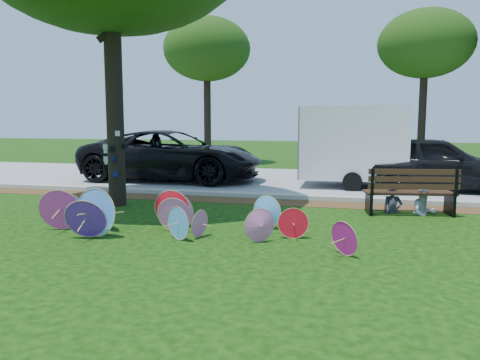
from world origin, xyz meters
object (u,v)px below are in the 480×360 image
(parasol_pile, at_px, (150,215))
(black_van, at_px, (172,156))
(park_bench, at_px, (409,191))
(cargo_trailer, at_px, (353,143))
(person_right, at_px, (425,187))
(dark_pickup, at_px, (433,163))
(person_left, at_px, (393,187))

(parasol_pile, height_order, black_van, black_van)
(park_bench, bearing_deg, cargo_trailer, 97.38)
(person_right, bearing_deg, dark_pickup, 57.66)
(person_left, xyz_separation_m, person_right, (0.70, -0.00, 0.01))
(black_van, bearing_deg, person_left, -120.91)
(parasol_pile, distance_m, cargo_trailer, 8.66)
(black_van, xyz_separation_m, person_left, (7.49, -4.47, -0.29))
(parasol_pile, relative_size, dark_pickup, 1.24)
(parasol_pile, xyz_separation_m, person_left, (4.70, 3.35, 0.26))
(cargo_trailer, distance_m, person_right, 4.81)
(cargo_trailer, height_order, person_left, cargo_trailer)
(dark_pickup, xyz_separation_m, cargo_trailer, (-2.48, 0.19, 0.61))
(parasol_pile, bearing_deg, person_right, 31.85)
(parasol_pile, distance_m, person_left, 5.77)
(park_bench, bearing_deg, person_left, 162.16)
(person_left, bearing_deg, dark_pickup, 58.95)
(cargo_trailer, xyz_separation_m, person_left, (1.02, -4.42, -0.84))
(cargo_trailer, relative_size, park_bench, 1.62)
(dark_pickup, relative_size, person_left, 4.01)
(dark_pickup, bearing_deg, parasol_pile, 144.48)
(cargo_trailer, bearing_deg, park_bench, -74.39)
(parasol_pile, xyz_separation_m, park_bench, (5.05, 3.30, 0.17))
(parasol_pile, relative_size, cargo_trailer, 1.89)
(dark_pickup, bearing_deg, person_right, 173.37)
(black_van, xyz_separation_m, dark_pickup, (8.95, -0.25, -0.06))
(person_right, bearing_deg, cargo_trailer, 89.19)
(dark_pickup, bearing_deg, park_bench, 169.01)
(parasol_pile, bearing_deg, cargo_trailer, 64.70)
(parasol_pile, distance_m, black_van, 8.32)
(person_left, distance_m, person_right, 0.70)
(park_bench, bearing_deg, parasol_pile, -156.51)
(park_bench, xyz_separation_m, person_left, (-0.35, 0.05, 0.09))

